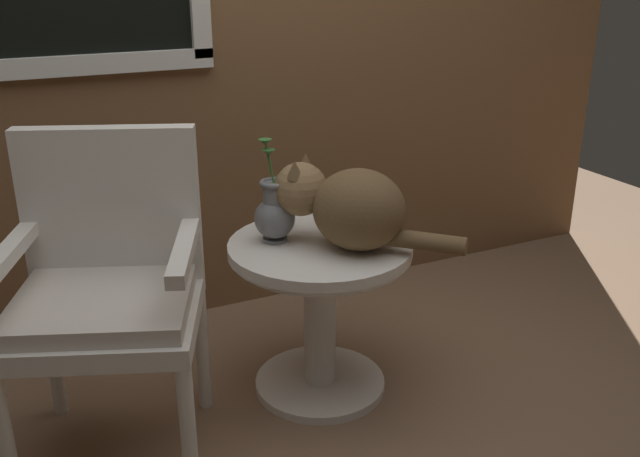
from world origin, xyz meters
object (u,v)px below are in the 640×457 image
at_px(wicker_side_table, 320,289).
at_px(wicker_chair, 107,280).
at_px(pewter_vase_with_ivy, 274,212).
at_px(cat, 348,206).

xyz_separation_m(wicker_side_table, wicker_chair, (-0.68, 0.01, 0.17)).
bearing_deg(pewter_vase_with_ivy, wicker_side_table, -32.84).
distance_m(wicker_side_table, wicker_chair, 0.70).
height_order(wicker_chair, cat, wicker_chair).
bearing_deg(wicker_chair, pewter_vase_with_ivy, 7.01).
xyz_separation_m(wicker_chair, pewter_vase_with_ivy, (0.55, 0.07, 0.10)).
xyz_separation_m(wicker_side_table, cat, (0.07, -0.07, 0.31)).
bearing_deg(cat, pewter_vase_with_ivy, 142.59).
bearing_deg(wicker_side_table, wicker_chair, 178.87).
xyz_separation_m(wicker_side_table, pewter_vase_with_ivy, (-0.13, 0.08, 0.27)).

